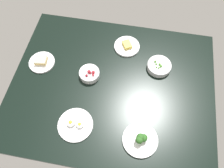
# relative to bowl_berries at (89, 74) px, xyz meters

# --- Properties ---
(dining_table) EXTENTS (1.30, 1.05, 0.04)m
(dining_table) POSITION_rel_bowl_berries_xyz_m (0.16, -0.05, -0.04)
(dining_table) COLOR black
(dining_table) RESTS_ON ground
(bowl_berries) EXTENTS (0.13, 0.13, 0.06)m
(bowl_berries) POSITION_rel_bowl_berries_xyz_m (0.00, 0.00, 0.00)
(bowl_berries) COLOR silver
(bowl_berries) RESTS_ON dining_table
(plate_sandwich) EXTENTS (0.17, 0.17, 0.04)m
(plate_sandwich) POSITION_rel_bowl_berries_xyz_m (-0.34, 0.04, -0.01)
(plate_sandwich) COLOR silver
(plate_sandwich) RESTS_ON dining_table
(plate_cheese) EXTENTS (0.18, 0.18, 0.04)m
(plate_cheese) POSITION_rel_bowl_berries_xyz_m (0.21, 0.27, -0.01)
(plate_cheese) COLOR silver
(plate_cheese) RESTS_ON dining_table
(plate_broccoli) EXTENTS (0.20, 0.20, 0.08)m
(plate_broccoli) POSITION_rel_bowl_berries_xyz_m (0.37, -0.36, -0.00)
(plate_broccoli) COLOR silver
(plate_broccoli) RESTS_ON dining_table
(bowl_peas) EXTENTS (0.16, 0.16, 0.05)m
(bowl_peas) POSITION_rel_bowl_berries_xyz_m (0.44, 0.14, -0.00)
(bowl_peas) COLOR silver
(bowl_peas) RESTS_ON dining_table
(plate_eggs) EXTENTS (0.21, 0.21, 0.05)m
(plate_eggs) POSITION_rel_bowl_berries_xyz_m (-0.01, -0.34, -0.01)
(plate_eggs) COLOR silver
(plate_eggs) RESTS_ON dining_table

